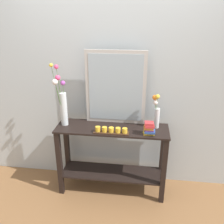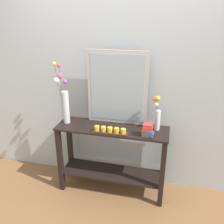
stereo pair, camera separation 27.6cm
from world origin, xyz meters
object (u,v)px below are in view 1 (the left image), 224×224
Objects in this scene: mirror_leaning at (116,88)px; candle_tray at (111,131)px; tall_vase_left at (62,102)px; book_stack at (149,128)px; vase_right at (156,112)px; console_table at (112,153)px.

mirror_leaning is 2.17× the size of candle_tray.
tall_vase_left is 1.02m from book_stack.
vase_right is 1.03× the size of candle_tray.
book_stack is (0.42, -0.11, 0.41)m from console_table.
book_stack is (0.40, -0.27, -0.35)m from mirror_leaning.
vase_right is 0.23m from book_stack.
tall_vase_left reaches higher than candle_tray.
console_table is at bearing -171.73° from vase_right.
book_stack reaches higher than console_table.
console_table is 0.78m from mirror_leaning.
vase_right is at bearing 22.65° from candle_tray.
vase_right is (0.49, 0.07, 0.53)m from console_table.
candle_tray is at bearing -86.13° from console_table.
vase_right reaches higher than console_table.
mirror_leaning is at bearing 145.64° from book_stack.
vase_right reaches higher than candle_tray.
book_stack is at bearing -112.52° from vase_right.
candle_tray is at bearing -177.07° from book_stack.
tall_vase_left is at bearing -165.55° from mirror_leaning.
book_stack is at bearing -6.89° from tall_vase_left.
candle_tray is 0.41m from book_stack.
console_table is 0.84m from tall_vase_left.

